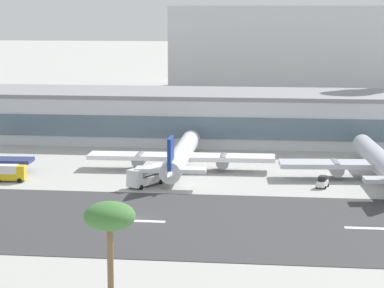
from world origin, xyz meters
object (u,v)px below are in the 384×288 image
(distant_hotel_block, at_px, (316,48))
(service_box_truck_1, at_px, (10,172))
(airliner_black_tail_gate_2, at_px, (383,164))
(service_fuel_truck_0, at_px, (146,175))
(service_baggage_tug_2, at_px, (322,182))
(airliner_navy_tail_gate_1, at_px, (181,156))
(palm_tree_2, at_px, (110,220))
(terminal_building, at_px, (195,116))

(distant_hotel_block, distance_m, service_box_truck_1, 203.42)
(airliner_black_tail_gate_2, height_order, service_box_truck_1, airliner_black_tail_gate_2)
(service_fuel_truck_0, distance_m, service_baggage_tug_2, 33.12)
(airliner_navy_tail_gate_1, xyz_separation_m, airliner_black_tail_gate_2, (40.23, -4.30, 0.16))
(service_box_truck_1, height_order, palm_tree_2, palm_tree_2)
(airliner_navy_tail_gate_1, xyz_separation_m, service_fuel_truck_0, (-4.59, -15.42, -1.03))
(distant_hotel_block, height_order, service_fuel_truck_0, distant_hotel_block)
(terminal_building, xyz_separation_m, service_fuel_truck_0, (-2.82, -55.19, -4.18))
(service_box_truck_1, bearing_deg, airliner_navy_tail_gate_1, 20.59)
(airliner_black_tail_gate_2, bearing_deg, distant_hotel_block, -2.62)
(airliner_black_tail_gate_2, bearing_deg, airliner_navy_tail_gate_1, 78.81)
(terminal_building, height_order, airliner_black_tail_gate_2, terminal_building)
(terminal_building, bearing_deg, service_box_truck_1, -118.50)
(terminal_building, xyz_separation_m, airliner_navy_tail_gate_1, (1.77, -39.77, -3.15))
(terminal_building, bearing_deg, service_fuel_truck_0, -92.93)
(service_fuel_truck_0, xyz_separation_m, service_baggage_tug_2, (33.00, 2.63, -0.98))
(palm_tree_2, bearing_deg, service_box_truck_1, 116.54)
(palm_tree_2, bearing_deg, airliner_navy_tail_gate_1, 93.05)
(distant_hotel_block, distance_m, service_baggage_tug_2, 191.54)
(distant_hotel_block, bearing_deg, terminal_building, -103.86)
(terminal_building, height_order, service_fuel_truck_0, terminal_building)
(distant_hotel_block, relative_size, palm_tree_2, 8.42)
(terminal_building, bearing_deg, service_baggage_tug_2, -60.14)
(service_box_truck_1, relative_size, palm_tree_2, 0.43)
(palm_tree_2, bearing_deg, service_baggage_tug_2, 72.08)
(distant_hotel_block, bearing_deg, service_baggage_tug_2, -91.18)
(palm_tree_2, bearing_deg, distant_hotel_block, 84.01)
(airliner_navy_tail_gate_1, bearing_deg, terminal_building, 1.14)
(terminal_building, distance_m, distant_hotel_block, 142.83)
(service_fuel_truck_0, bearing_deg, palm_tree_2, 35.35)
(distant_hotel_block, height_order, palm_tree_2, distant_hotel_block)
(distant_hotel_block, bearing_deg, service_box_truck_1, -108.28)
(service_baggage_tug_2, height_order, palm_tree_2, palm_tree_2)
(terminal_building, xyz_separation_m, service_baggage_tug_2, (30.18, -52.56, -5.16))
(distant_hotel_block, bearing_deg, palm_tree_2, -95.99)
(distant_hotel_block, relative_size, airliner_navy_tail_gate_1, 2.60)
(airliner_navy_tail_gate_1, relative_size, service_baggage_tug_2, 13.09)
(distant_hotel_block, xyz_separation_m, airliner_navy_tail_gate_1, (-32.34, -178.04, -13.99))
(terminal_building, distance_m, service_baggage_tug_2, 60.82)
(terminal_building, relative_size, palm_tree_2, 10.40)
(service_fuel_truck_0, relative_size, service_box_truck_1, 1.42)
(terminal_building, relative_size, airliner_navy_tail_gate_1, 3.21)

